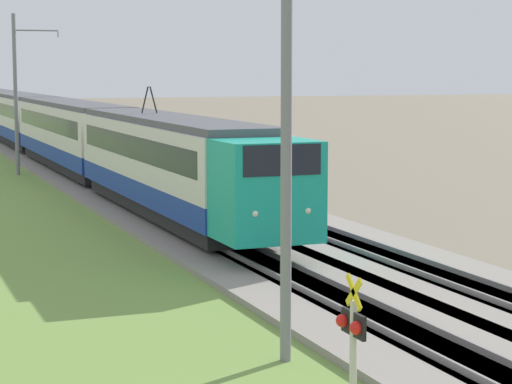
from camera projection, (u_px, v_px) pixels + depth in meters
name	position (u px, v px, depth m)	size (l,w,h in m)	color
ballast_main	(58.00, 165.00, 60.39)	(240.00, 4.40, 0.30)	gray
ballast_adjacent	(120.00, 163.00, 61.76)	(240.00, 4.40, 0.30)	gray
track_main	(58.00, 165.00, 60.39)	(240.00, 1.57, 0.45)	#4C4238
track_adjacent	(120.00, 163.00, 61.75)	(240.00, 1.57, 0.45)	#4C4238
passenger_train	(41.00, 122.00, 65.77)	(82.24, 2.90, 5.22)	#19A88E
crossing_signal_aux	(352.00, 353.00, 14.53)	(0.70, 0.23, 2.91)	beige
catenary_mast_near	(289.00, 134.00, 19.27)	(0.22, 2.56, 8.98)	slate
catenary_mast_mid	(17.00, 93.00, 54.60)	(0.22, 2.56, 8.93)	slate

